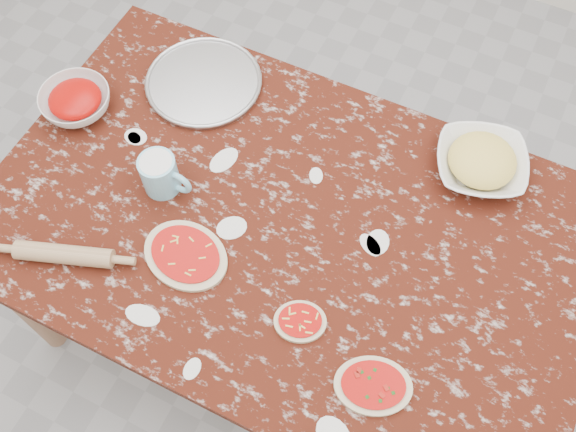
# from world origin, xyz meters

# --- Properties ---
(ground) EXTENTS (4.00, 4.00, 0.00)m
(ground) POSITION_xyz_m (0.00, 0.00, 0.00)
(ground) COLOR gray
(worktable) EXTENTS (1.60, 1.00, 0.75)m
(worktable) POSITION_xyz_m (0.00, 0.00, 0.67)
(worktable) COLOR #3B120A
(worktable) RESTS_ON ground
(pizza_tray) EXTENTS (0.38, 0.38, 0.01)m
(pizza_tray) POSITION_xyz_m (-0.43, 0.32, 0.76)
(pizza_tray) COLOR #B2B2B7
(pizza_tray) RESTS_ON worktable
(sauce_bowl) EXTENTS (0.22, 0.22, 0.06)m
(sauce_bowl) POSITION_xyz_m (-0.71, 0.08, 0.78)
(sauce_bowl) COLOR white
(sauce_bowl) RESTS_ON worktable
(cheese_bowl) EXTENTS (0.31, 0.31, 0.06)m
(cheese_bowl) POSITION_xyz_m (0.39, 0.38, 0.78)
(cheese_bowl) COLOR white
(cheese_bowl) RESTS_ON worktable
(flour_mug) EXTENTS (0.15, 0.10, 0.11)m
(flour_mug) POSITION_xyz_m (-0.35, -0.04, 0.81)
(flour_mug) COLOR #7FCBE7
(flour_mug) RESTS_ON worktable
(pizza_left) EXTENTS (0.26, 0.21, 0.02)m
(pizza_left) POSITION_xyz_m (-0.19, -0.19, 0.76)
(pizza_left) COLOR beige
(pizza_left) RESTS_ON worktable
(pizza_mid) EXTENTS (0.16, 0.15, 0.02)m
(pizza_mid) POSITION_xyz_m (0.14, -0.23, 0.76)
(pizza_mid) COLOR beige
(pizza_mid) RESTS_ON worktable
(pizza_right) EXTENTS (0.22, 0.19, 0.02)m
(pizza_right) POSITION_xyz_m (0.36, -0.29, 0.76)
(pizza_right) COLOR beige
(pizza_right) RESTS_ON worktable
(rolling_pin) EXTENTS (0.25, 0.13, 0.05)m
(rolling_pin) POSITION_xyz_m (-0.46, -0.33, 0.77)
(rolling_pin) COLOR tan
(rolling_pin) RESTS_ON worktable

